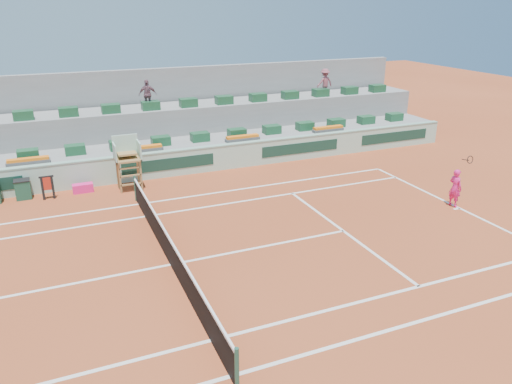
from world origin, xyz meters
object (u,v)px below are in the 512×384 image
umpire_chair (127,155)px  drink_cooler_a (23,189)px  player_bag (83,188)px  tennis_player (455,188)px

umpire_chair → drink_cooler_a: (-4.34, 0.52, -1.12)m
umpire_chair → drink_cooler_a: size_ratio=2.86×
player_bag → drink_cooler_a: (-2.37, 0.18, 0.23)m
tennis_player → player_bag: bearing=151.4°
umpire_chair → tennis_player: size_ratio=1.05×
umpire_chair → player_bag: bearing=170.2°
drink_cooler_a → tennis_player: 17.91m
player_bag → drink_cooler_a: bearing=175.6°
tennis_player → umpire_chair: bearing=148.8°
player_bag → umpire_chair: (1.97, -0.34, 1.35)m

